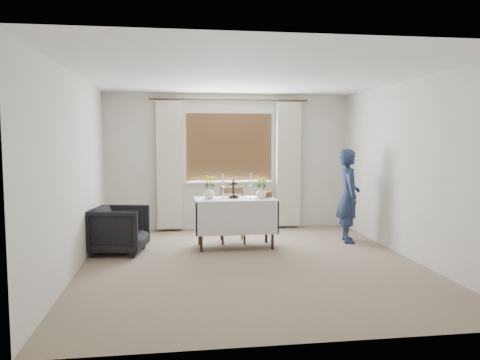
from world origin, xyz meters
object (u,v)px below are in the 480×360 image
person (348,196)px  flower_vase_right (261,193)px  flower_vase_left (209,193)px  altar_table (235,223)px  wooden_chair (233,215)px  wooden_cross (233,189)px  armchair (120,230)px

person → flower_vase_right: (-1.47, -0.15, 0.09)m
person → flower_vase_left: bearing=101.9°
altar_table → person: size_ratio=0.82×
wooden_chair → flower_vase_left: bearing=-136.3°
wooden_cross → flower_vase_right: (0.43, -0.06, -0.07)m
wooden_cross → armchair: bearing=175.1°
wooden_chair → person: 1.91m
wooden_chair → person: person is taller
altar_table → flower_vase_left: flower_vase_left is taller
wooden_chair → flower_vase_right: 0.69m
armchair → altar_table: bearing=-75.2°
flower_vase_right → armchair: bearing=-177.2°
armchair → flower_vase_right: (2.14, 0.10, 0.50)m
altar_table → wooden_chair: 0.38m
wooden_cross → flower_vase_left: 0.38m
person → flower_vase_left: 2.28m
wooden_chair → altar_table: bearing=-89.4°
altar_table → wooden_cross: 0.53m
wooden_cross → flower_vase_right: size_ratio=1.77×
altar_table → person: 1.92m
armchair → wooden_cross: bearing=-73.9°
altar_table → armchair: altar_table is taller
flower_vase_left → flower_vase_right: (0.81, -0.03, -0.01)m
armchair → wooden_cross: (1.71, 0.16, 0.57)m
altar_table → person: bearing=3.8°
person → wooden_chair: bearing=91.3°
armchair → wooden_chair: bearing=-63.2°
altar_table → wooden_chair: (0.01, 0.38, 0.06)m
wooden_chair → armchair: size_ratio=1.17×
altar_table → person: person is taller
altar_table → flower_vase_right: flower_vase_right is taller
person → wooden_cross: 1.91m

